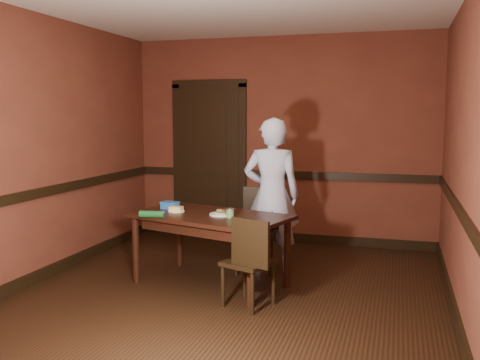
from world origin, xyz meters
The scene contains 21 objects.
floor centered at (0.00, 0.00, 0.00)m, with size 4.00×4.50×0.01m, color black.
wall_back centered at (0.00, 2.25, 1.35)m, with size 4.00×0.02×2.70m, color brown.
wall_front centered at (0.00, -2.25, 1.35)m, with size 4.00×0.02×2.70m, color brown.
wall_left centered at (-2.00, 0.00, 1.35)m, with size 0.02×4.50×2.70m, color brown.
wall_right centered at (2.00, 0.00, 1.35)m, with size 0.02×4.50×2.70m, color brown.
dado_back centered at (0.00, 2.23, 0.90)m, with size 4.00×0.03×0.10m, color black.
dado_left centered at (-1.99, 0.00, 0.90)m, with size 0.03×4.50×0.10m, color black.
dado_right centered at (1.99, 0.00, 0.90)m, with size 0.03×4.50×0.10m, color black.
baseboard_back centered at (0.00, 2.23, 0.06)m, with size 4.00×0.03×0.12m, color black.
baseboard_left centered at (-1.99, 0.00, 0.06)m, with size 0.03×4.50×0.12m, color black.
baseboard_right centered at (1.99, 0.00, 0.06)m, with size 0.03×4.50×0.12m, color black.
door centered at (-1.00, 2.22, 1.09)m, with size 1.05×0.07×2.20m.
dining_table centered at (-0.28, 0.25, 0.36)m, with size 1.52×0.85×0.71m, color black.
chair_far centered at (0.03, 0.80, 0.45)m, with size 0.42×0.42×0.90m, color black, non-canonical shape.
chair_near centered at (0.25, -0.23, 0.41)m, with size 0.38×0.38×0.82m, color black, non-canonical shape.
person centered at (0.19, 0.89, 0.83)m, with size 0.60×0.40×1.66m, color silver.
sandwich_plate centered at (-0.16, 0.24, 0.73)m, with size 0.23×0.23×0.06m.
sauce_jar centered at (-0.03, 0.13, 0.76)m, with size 0.08×0.08×0.09m.
cheese_saucer centered at (-0.65, 0.28, 0.73)m, with size 0.17×0.17×0.05m.
food_tub centered at (-0.78, 0.42, 0.75)m, with size 0.20×0.15×0.07m.
wrapped_veg centered at (-0.75, -0.08, 0.74)m, with size 0.07×0.07×0.24m, color #155623.
Camera 1 is at (1.49, -4.64, 1.69)m, focal length 40.00 mm.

